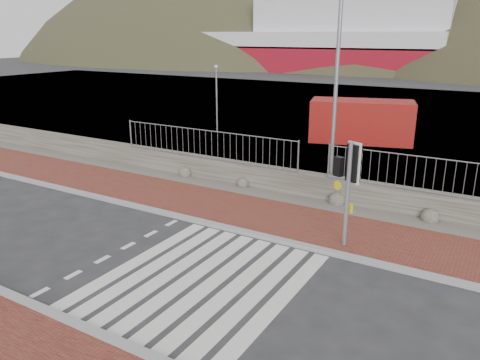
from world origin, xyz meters
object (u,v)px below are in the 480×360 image
Objects in this scene: ferry at (314,38)px; shipping_container at (361,121)px; streetlight at (341,67)px; traffic_signal_far at (348,172)px.

ferry is 55.54m from shipping_container.
shipping_container is (-1.86, 9.58, -3.62)m from streetlight.
streetlight is at bearing -42.06° from traffic_signal_far.
ferry is 15.99× the size of traffic_signal_far.
traffic_signal_far is (27.06, -64.25, -3.10)m from ferry.
streetlight reaches higher than traffic_signal_far.
traffic_signal_far is 5.44m from streetlight.
ferry is 64.90m from streetlight.
streetlight is (25.17, -59.82, -0.57)m from ferry.
traffic_signal_far reaches higher than shipping_container.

